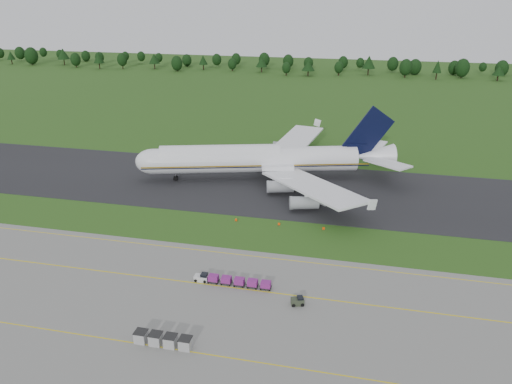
% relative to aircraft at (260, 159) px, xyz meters
% --- Properties ---
extents(ground, '(600.00, 600.00, 0.00)m').
position_rel_aircraft_xyz_m(ground, '(2.81, -33.83, -5.91)').
color(ground, '#264C17').
rests_on(ground, ground).
extents(apron, '(300.00, 52.00, 0.06)m').
position_rel_aircraft_xyz_m(apron, '(2.81, -67.83, -5.88)').
color(apron, slate).
rests_on(apron, ground).
extents(taxiway, '(300.00, 40.00, 0.08)m').
position_rel_aircraft_xyz_m(taxiway, '(2.81, -5.83, -5.87)').
color(taxiway, black).
rests_on(taxiway, ground).
extents(apron_markings, '(300.00, 30.20, 0.01)m').
position_rel_aircraft_xyz_m(apron_markings, '(2.81, -60.81, -5.84)').
color(apron_markings, yellow).
rests_on(apron_markings, apron).
extents(tree_line, '(523.80, 21.43, 11.89)m').
position_rel_aircraft_xyz_m(tree_line, '(0.41, 186.67, 0.37)').
color(tree_line, black).
rests_on(tree_line, ground).
extents(aircraft, '(73.53, 69.15, 20.69)m').
position_rel_aircraft_xyz_m(aircraft, '(0.00, 0.00, 0.00)').
color(aircraft, white).
rests_on(aircraft, ground).
extents(baggage_train, '(14.48, 1.54, 1.48)m').
position_rel_aircraft_xyz_m(baggage_train, '(6.43, -54.84, -5.05)').
color(baggage_train, silver).
rests_on(baggage_train, apron).
extents(utility_cart, '(2.48, 1.92, 1.20)m').
position_rel_aircraft_xyz_m(utility_cart, '(19.16, -58.42, -5.26)').
color(utility_cart, '#313928').
rests_on(utility_cart, apron).
extents(uld_row, '(9.09, 1.89, 1.86)m').
position_rel_aircraft_xyz_m(uld_row, '(0.75, -73.23, -4.91)').
color(uld_row, '#A0A0A0').
rests_on(uld_row, apron).
extents(edge_markers, '(20.84, 0.30, 0.60)m').
position_rel_aircraft_xyz_m(edge_markers, '(10.60, -28.60, -5.63)').
color(edge_markers, '#FF4608').
rests_on(edge_markers, ground).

